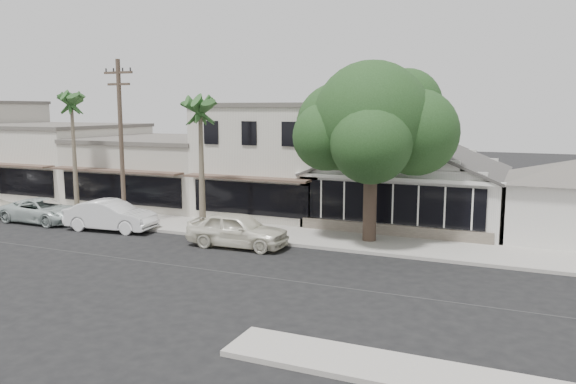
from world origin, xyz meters
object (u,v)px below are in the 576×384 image
at_px(car_0, 238,230).
at_px(car_1, 111,215).
at_px(car_2, 43,211).
at_px(utility_pole, 121,140).
at_px(shade_tree, 372,124).

relative_size(car_0, car_1, 0.98).
distance_m(car_1, car_2, 5.00).
bearing_deg(car_1, utility_pole, -14.97).
xyz_separation_m(car_0, car_2, (-12.90, 0.55, -0.14)).
relative_size(car_2, shade_tree, 0.57).
bearing_deg(car_2, utility_pole, -80.21).
distance_m(car_1, shade_tree, 14.48).
height_order(car_1, shade_tree, shade_tree).
distance_m(utility_pole, shade_tree, 13.35).
distance_m(car_2, shade_tree, 19.19).
bearing_deg(car_0, utility_pole, 77.76).
xyz_separation_m(utility_pole, car_2, (-5.14, -0.81, -4.11)).
bearing_deg(shade_tree, car_2, -171.14).
height_order(car_0, shade_tree, shade_tree).
bearing_deg(shade_tree, car_0, -147.84).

